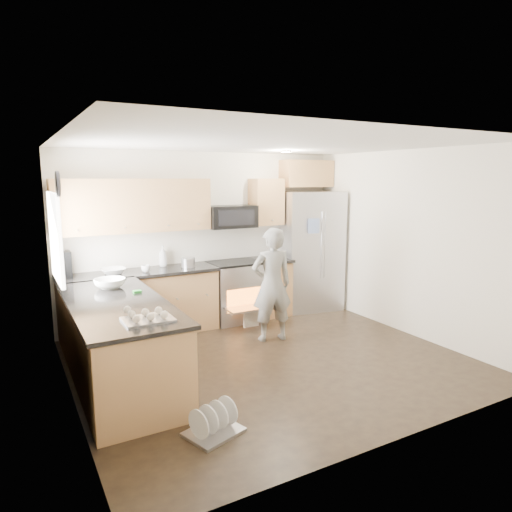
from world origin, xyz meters
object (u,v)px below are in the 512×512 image
refrigerator (309,251)px  person (272,285)px  stove_range (235,278)px  dish_rack (214,425)px

refrigerator → person: bearing=-132.2°
stove_range → person: (0.04, -1.06, 0.10)m
refrigerator → dish_rack: (-3.03, -2.85, -0.92)m
refrigerator → stove_range: bearing=-169.7°
person → stove_range: bearing=-78.2°
stove_range → person: bearing=-87.7°
refrigerator → dish_rack: refrigerator is taller
dish_rack → person: bearing=47.1°
refrigerator → person: 1.76m
dish_rack → stove_range: bearing=60.4°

